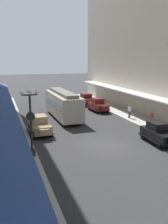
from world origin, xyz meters
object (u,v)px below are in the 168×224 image
(parked_car_3, at_px, (98,105))
(lamp_post_with_clock, at_px, (31,120))
(pedestrian_0, at_px, (7,113))
(pedestrian_2, at_px, (151,118))
(parked_car_4, at_px, (39,125))
(streetcar, at_px, (63,103))
(parked_car_0, at_px, (87,99))
(pedestrian_1, at_px, (129,111))
(parked_car_1, at_px, (159,132))

(parked_car_3, distance_m, lamp_post_with_clock, 18.24)
(pedestrian_0, distance_m, pedestrian_2, 17.02)
(parked_car_3, xyz_separation_m, parked_car_4, (-9.66, -8.29, 0.00))
(streetcar, bearing_deg, parked_car_0, 52.25)
(lamp_post_with_clock, xyz_separation_m, pedestrian_1, (13.07, 8.56, -1.97))
(pedestrian_1, bearing_deg, parked_car_4, -167.39)
(parked_car_0, height_order, parked_car_1, same)
(parked_car_4, xyz_separation_m, streetcar, (3.87, 5.74, 0.96))
(pedestrian_2, bearing_deg, parked_car_4, 174.24)
(parked_car_0, height_order, parked_car_3, same)
(pedestrian_2, bearing_deg, streetcar, 140.01)
(parked_car_4, relative_size, pedestrian_2, 2.58)
(pedestrian_1, relative_size, pedestrian_2, 1.00)
(parked_car_3, bearing_deg, parked_car_0, 89.70)
(parked_car_3, xyz_separation_m, streetcar, (-5.79, -2.55, 0.96))
(parked_car_0, relative_size, parked_car_4, 1.00)
(streetcar, bearing_deg, parked_car_4, -123.96)
(lamp_post_with_clock, bearing_deg, streetcar, 65.29)
(parked_car_4, xyz_separation_m, pedestrian_1, (11.54, 2.58, 0.07))
(pedestrian_0, xyz_separation_m, pedestrian_2, (15.05, -7.95, 0.02))
(parked_car_4, bearing_deg, pedestrian_2, -5.76)
(pedestrian_2, bearing_deg, pedestrian_0, 152.15)
(parked_car_0, distance_m, pedestrian_0, 14.16)
(parked_car_3, height_order, pedestrian_1, parked_car_3)
(streetcar, distance_m, lamp_post_with_clock, 12.94)
(parked_car_1, height_order, parked_car_3, same)
(pedestrian_0, bearing_deg, pedestrian_1, -16.02)
(parked_car_3, height_order, pedestrian_2, parked_car_3)
(parked_car_0, height_order, pedestrian_1, parked_car_0)
(parked_car_3, bearing_deg, parked_car_1, -89.83)
(parked_car_4, height_order, lamp_post_with_clock, lamp_post_with_clock)
(streetcar, distance_m, pedestrian_1, 8.35)
(parked_car_4, distance_m, pedestrian_1, 11.83)
(parked_car_3, distance_m, parked_car_4, 12.73)
(pedestrian_0, xyz_separation_m, pedestrian_1, (14.42, -4.14, 0.02))
(streetcar, bearing_deg, pedestrian_2, -39.99)
(parked_car_1, height_order, lamp_post_with_clock, lamp_post_with_clock)
(parked_car_0, height_order, parked_car_4, same)
(parked_car_1, distance_m, pedestrian_0, 17.96)
(parked_car_0, relative_size, parked_car_1, 1.00)
(pedestrian_1, bearing_deg, parked_car_3, 108.28)
(pedestrian_0, relative_size, pedestrian_2, 0.98)
(parked_car_1, bearing_deg, parked_car_0, 90.05)
(parked_car_4, relative_size, pedestrian_1, 2.58)
(parked_car_4, distance_m, streetcar, 6.99)
(parked_car_0, bearing_deg, parked_car_4, -126.15)
(pedestrian_0, bearing_deg, parked_car_1, -45.55)
(parked_car_0, relative_size, pedestrian_0, 2.63)
(parked_car_3, relative_size, pedestrian_1, 2.58)
(streetcar, height_order, pedestrian_0, streetcar)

